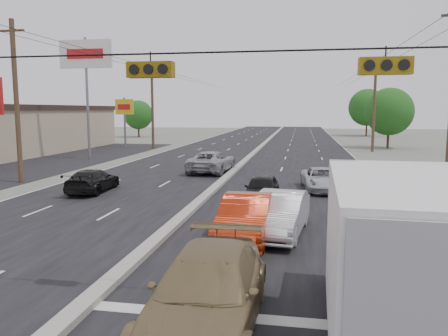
# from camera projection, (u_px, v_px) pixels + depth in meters

# --- Properties ---
(ground) EXTENTS (200.00, 200.00, 0.00)m
(ground) POSITION_uv_depth(u_px,v_px,m) (97.00, 297.00, 10.73)
(ground) COLOR #606356
(ground) RESTS_ON ground
(road_surface) EXTENTS (20.00, 160.00, 0.02)m
(road_surface) POSITION_uv_depth(u_px,v_px,m) (247.00, 160.00, 40.00)
(road_surface) COLOR black
(road_surface) RESTS_ON ground
(center_median) EXTENTS (0.50, 160.00, 0.20)m
(center_median) POSITION_uv_depth(u_px,v_px,m) (247.00, 159.00, 39.99)
(center_median) COLOR gray
(center_median) RESTS_ON ground
(parking_lot) EXTENTS (10.00, 42.00, 0.02)m
(parking_lot) POSITION_uv_depth(u_px,v_px,m) (47.00, 162.00, 38.07)
(parking_lot) COLOR black
(parking_lot) RESTS_ON ground
(utility_pole_left_b) EXTENTS (1.60, 0.30, 10.00)m
(utility_pole_left_b) POSITION_uv_depth(u_px,v_px,m) (16.00, 101.00, 26.85)
(utility_pole_left_b) COLOR #422D1E
(utility_pole_left_b) RESTS_ON ground
(utility_pole_left_c) EXTENTS (1.60, 0.30, 10.00)m
(utility_pole_left_c) POSITION_uv_depth(u_px,v_px,m) (152.00, 105.00, 51.25)
(utility_pole_left_c) COLOR #422D1E
(utility_pole_left_c) RESTS_ON ground
(utility_pole_right_c) EXTENTS (1.60, 0.30, 10.00)m
(utility_pole_right_c) POSITION_uv_depth(u_px,v_px,m) (374.00, 105.00, 46.91)
(utility_pole_right_c) COLOR #422D1E
(utility_pole_right_c) RESTS_ON ground
(traffic_signals) EXTENTS (25.00, 0.30, 0.54)m
(traffic_signals) POSITION_uv_depth(u_px,v_px,m) (146.00, 68.00, 9.75)
(traffic_signals) COLOR black
(traffic_signals) RESTS_ON ground
(pole_sign_billboard) EXTENTS (5.00, 0.25, 11.00)m
(pole_sign_billboard) POSITION_uv_depth(u_px,v_px,m) (86.00, 62.00, 39.39)
(pole_sign_billboard) COLOR slate
(pole_sign_billboard) RESTS_ON ground
(pole_sign_far) EXTENTS (2.20, 0.25, 6.00)m
(pole_sign_far) POSITION_uv_depth(u_px,v_px,m) (124.00, 111.00, 51.95)
(pole_sign_far) COLOR slate
(pole_sign_far) RESTS_ON ground
(tree_left_far) EXTENTS (4.80, 4.80, 6.12)m
(tree_left_far) POSITION_uv_depth(u_px,v_px,m) (138.00, 115.00, 72.60)
(tree_left_far) COLOR #382619
(tree_left_far) RESTS_ON ground
(tree_right_mid) EXTENTS (5.60, 5.60, 7.14)m
(tree_right_mid) POSITION_uv_depth(u_px,v_px,m) (389.00, 112.00, 51.46)
(tree_right_mid) COLOR #382619
(tree_right_mid) RESTS_ON ground
(tree_right_far) EXTENTS (6.40, 6.40, 8.16)m
(tree_right_far) POSITION_uv_depth(u_px,v_px,m) (367.00, 107.00, 75.60)
(tree_right_far) COLOR #382619
(tree_right_far) RESTS_ON ground
(box_truck) EXTENTS (2.64, 6.93, 3.48)m
(box_truck) POSITION_uv_depth(u_px,v_px,m) (398.00, 265.00, 7.88)
(box_truck) COLOR black
(box_truck) RESTS_ON ground
(tan_sedan) EXTENTS (2.31, 5.52, 1.59)m
(tan_sedan) POSITION_uv_depth(u_px,v_px,m) (207.00, 292.00, 9.08)
(tan_sedan) COLOR olive
(tan_sedan) RESTS_ON ground
(red_sedan) EXTENTS (1.76, 4.79, 1.57)m
(red_sedan) POSITION_uv_depth(u_px,v_px,m) (246.00, 218.00, 15.30)
(red_sedan) COLOR #A12209
(red_sedan) RESTS_ON ground
(queue_car_a) EXTENTS (1.62, 4.02, 1.37)m
(queue_car_a) POSITION_uv_depth(u_px,v_px,m) (262.00, 189.00, 21.44)
(queue_car_a) COLOR black
(queue_car_a) RESTS_ON ground
(queue_car_b) EXTENTS (2.21, 4.84, 1.54)m
(queue_car_b) POSITION_uv_depth(u_px,v_px,m) (280.00, 214.00, 15.99)
(queue_car_b) COLOR silver
(queue_car_b) RESTS_ON ground
(queue_car_c) EXTENTS (2.52, 4.73, 1.26)m
(queue_car_c) POSITION_uv_depth(u_px,v_px,m) (322.00, 179.00, 24.77)
(queue_car_c) COLOR #B8BAC1
(queue_car_c) RESTS_ON ground
(queue_car_d) EXTENTS (2.02, 4.49, 1.28)m
(queue_car_d) POSITION_uv_depth(u_px,v_px,m) (423.00, 238.00, 13.50)
(queue_car_d) COLOR navy
(queue_car_d) RESTS_ON ground
(queue_car_e) EXTENTS (1.63, 3.85, 1.30)m
(queue_car_e) POSITION_uv_depth(u_px,v_px,m) (396.00, 188.00, 21.90)
(queue_car_e) COLOR maroon
(queue_car_e) RESTS_ON ground
(oncoming_near) EXTENTS (2.02, 4.47, 1.27)m
(oncoming_near) POSITION_uv_depth(u_px,v_px,m) (93.00, 181.00, 24.29)
(oncoming_near) COLOR black
(oncoming_near) RESTS_ON ground
(oncoming_far) EXTENTS (3.02, 5.77, 1.55)m
(oncoming_far) POSITION_uv_depth(u_px,v_px,m) (212.00, 162.00, 31.99)
(oncoming_far) COLOR #989A9F
(oncoming_far) RESTS_ON ground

